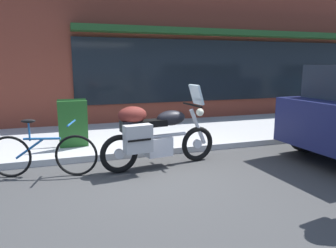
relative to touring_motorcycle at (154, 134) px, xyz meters
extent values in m
plane|color=#393939|center=(-0.06, -0.39, -0.60)|extent=(80.00, 80.00, 0.00)
cube|color=brown|center=(5.63, 3.97, 2.88)|extent=(19.39, 0.35, 6.97)
cube|color=black|center=(5.63, 3.76, 0.95)|extent=(13.57, 0.06, 1.80)
cube|color=#1E471E|center=(5.63, 3.54, 2.05)|extent=(13.57, 0.60, 0.16)
torus|color=black|center=(0.86, 0.15, -0.28)|extent=(0.64, 0.17, 0.64)
cylinder|color=silver|center=(0.86, 0.15, -0.28)|extent=(0.17, 0.08, 0.16)
torus|color=black|center=(-0.61, -0.05, -0.28)|extent=(0.64, 0.17, 0.64)
cylinder|color=silver|center=(-0.61, -0.05, -0.28)|extent=(0.17, 0.08, 0.16)
cube|color=silver|center=(0.08, 0.04, -0.23)|extent=(0.48, 0.36, 0.32)
cylinder|color=silver|center=(0.13, 0.05, -0.06)|extent=(0.96, 0.19, 0.06)
ellipsoid|color=black|center=(0.32, 0.08, 0.24)|extent=(0.55, 0.35, 0.26)
cube|color=black|center=(-0.09, 0.02, 0.18)|extent=(0.63, 0.32, 0.11)
cube|color=black|center=(-0.42, -0.02, 0.16)|extent=(0.31, 0.26, 0.18)
cylinder|color=silver|center=(0.86, 0.15, 0.04)|extent=(0.35, 0.12, 0.67)
cylinder|color=black|center=(0.74, 0.13, 0.44)|extent=(0.12, 0.62, 0.04)
cube|color=silver|center=(0.82, 0.14, 0.62)|extent=(0.19, 0.34, 0.35)
sphere|color=#EAEACC|center=(0.90, 0.15, 0.30)|extent=(0.14, 0.14, 0.14)
cube|color=#A8A8A8|center=(-0.34, -0.25, 0.00)|extent=(0.46, 0.26, 0.44)
cube|color=black|center=(-0.34, -0.36, 0.00)|extent=(0.37, 0.07, 0.03)
ellipsoid|color=#591E19|center=(-0.37, -0.02, 0.34)|extent=(0.52, 0.38, 0.28)
torus|color=black|center=(-1.27, 0.03, -0.27)|extent=(0.65, 0.21, 0.66)
torus|color=black|center=(-2.25, 0.28, -0.27)|extent=(0.65, 0.21, 0.66)
cylinder|color=#1E5999|center=(-1.76, 0.16, 0.01)|extent=(0.55, 0.18, 0.04)
cylinder|color=#1E5999|center=(-1.96, 0.21, -0.15)|extent=(0.43, 0.14, 0.32)
cylinder|color=#1E5999|center=(-1.94, 0.20, 0.13)|extent=(0.03, 0.03, 0.30)
ellipsoid|color=black|center=(-1.94, 0.20, 0.29)|extent=(0.24, 0.15, 0.06)
cylinder|color=#1E5999|center=(-1.32, 0.04, 0.25)|extent=(0.15, 0.47, 0.03)
cylinder|color=black|center=(3.18, 0.02, -0.27)|extent=(0.67, 0.26, 0.66)
cube|color=#1E511E|center=(-1.26, 1.30, -0.01)|extent=(0.55, 0.19, 0.94)
cube|color=#1E511E|center=(-1.26, 1.52, -0.01)|extent=(0.55, 0.19, 0.94)
camera|label=1|loc=(-1.39, -4.91, 1.14)|focal=33.36mm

